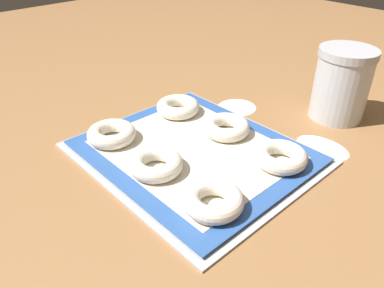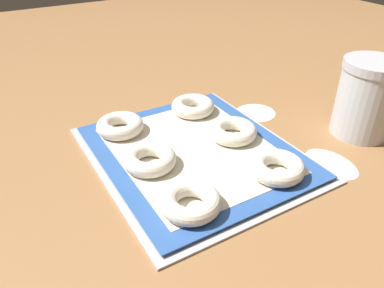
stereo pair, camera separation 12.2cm
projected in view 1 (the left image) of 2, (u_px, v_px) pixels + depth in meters
name	position (u px, v px, depth m)	size (l,w,h in m)	color
ground_plane	(200.00, 158.00, 0.68)	(2.80, 2.80, 0.00)	olive
baking_tray	(192.00, 154.00, 0.69)	(0.41, 0.35, 0.01)	#B2B5BA
baking_mat	(192.00, 151.00, 0.69)	(0.38, 0.33, 0.00)	#2D569E
bagel_front_left	(112.00, 134.00, 0.71)	(0.09, 0.09, 0.03)	silver
bagel_front_center	(156.00, 164.00, 0.63)	(0.09, 0.09, 0.03)	silver
bagel_front_right	(213.00, 200.00, 0.55)	(0.09, 0.09, 0.03)	silver
bagel_back_left	(178.00, 107.00, 0.80)	(0.09, 0.09, 0.03)	silver
bagel_back_center	(226.00, 127.00, 0.73)	(0.09, 0.09, 0.03)	silver
bagel_back_right	(280.00, 157.00, 0.64)	(0.09, 0.09, 0.03)	silver
flour_canister	(342.00, 84.00, 0.78)	(0.12, 0.12, 0.15)	silver
flour_patch_near	(322.00, 147.00, 0.71)	(0.10, 0.07, 0.00)	white
flour_patch_far	(237.00, 107.00, 0.86)	(0.09, 0.09, 0.00)	white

